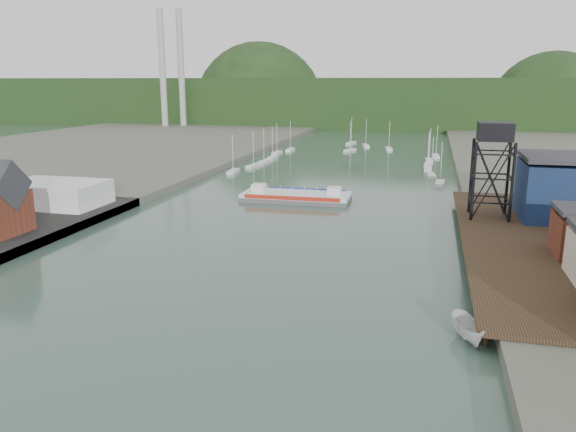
% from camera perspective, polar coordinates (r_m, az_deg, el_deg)
% --- Properties ---
extents(ground, '(600.00, 600.00, 0.00)m').
position_cam_1_polar(ground, '(53.74, -15.58, -14.48)').
color(ground, '#304C3C').
rests_on(ground, ground).
extents(east_pier, '(14.00, 70.00, 2.45)m').
position_cam_1_polar(east_pier, '(89.58, 21.60, -2.21)').
color(east_pier, black).
rests_on(east_pier, ground).
extents(white_shed, '(18.00, 12.00, 4.50)m').
position_cam_1_polar(white_shed, '(115.73, -22.54, 2.12)').
color(white_shed, silver).
rests_on(white_shed, west_quay).
extents(lift_tower, '(6.50, 6.50, 16.00)m').
position_cam_1_polar(lift_tower, '(99.67, 20.25, 7.49)').
color(lift_tower, black).
rests_on(lift_tower, east_pier).
extents(marina_sailboats, '(57.71, 92.65, 0.90)m').
position_cam_1_polar(marina_sailboats, '(182.51, 6.37, 5.83)').
color(marina_sailboats, silver).
rests_on(marina_sailboats, ground).
extents(smokestacks, '(11.20, 8.20, 60.00)m').
position_cam_1_polar(smokestacks, '(302.92, -11.71, 14.33)').
color(smokestacks, '#9F9E99').
rests_on(smokestacks, ground).
extents(distant_hills, '(500.00, 120.00, 80.00)m').
position_cam_1_polar(distant_hills, '(343.57, 9.60, 11.03)').
color(distant_hills, black).
rests_on(distant_hills, ground).
extents(chain_ferry, '(22.83, 9.68, 3.26)m').
position_cam_1_polar(chain_ferry, '(118.89, 0.83, 2.02)').
color(chain_ferry, '#525355').
rests_on(chain_ferry, ground).
extents(motorboat, '(4.16, 6.56, 2.37)m').
position_cam_1_polar(motorboat, '(58.52, 17.87, -10.95)').
color(motorboat, silver).
rests_on(motorboat, ground).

